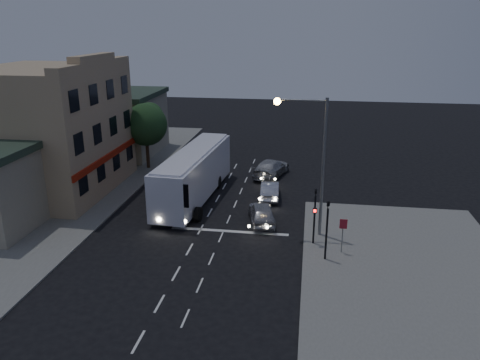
% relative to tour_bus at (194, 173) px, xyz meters
% --- Properties ---
extents(ground, '(120.00, 120.00, 0.00)m').
position_rel_tour_bus_xyz_m(ground, '(1.81, -7.80, -2.13)').
color(ground, black).
extents(sidewalk_near, '(12.00, 24.00, 0.12)m').
position_rel_tour_bus_xyz_m(sidewalk_near, '(14.81, -11.80, -2.07)').
color(sidewalk_near, slate).
rests_on(sidewalk_near, ground).
extents(sidewalk_far, '(12.00, 50.00, 0.12)m').
position_rel_tour_bus_xyz_m(sidewalk_far, '(-11.19, 0.20, -2.07)').
color(sidewalk_far, slate).
rests_on(sidewalk_far, ground).
extents(road_markings, '(8.00, 30.55, 0.01)m').
position_rel_tour_bus_xyz_m(road_markings, '(3.10, -4.49, -2.12)').
color(road_markings, silver).
rests_on(road_markings, ground).
extents(tour_bus, '(3.54, 12.98, 3.94)m').
position_rel_tour_bus_xyz_m(tour_bus, '(0.00, 0.00, 0.00)').
color(tour_bus, white).
rests_on(tour_bus, ground).
extents(car_suv, '(2.54, 4.50, 1.44)m').
position_rel_tour_bus_xyz_m(car_suv, '(5.80, -4.00, -1.41)').
color(car_suv, '#AAAAAE').
rests_on(car_suv, ground).
extents(car_sedan_a, '(1.69, 4.13, 1.33)m').
position_rel_tour_bus_xyz_m(car_sedan_a, '(5.93, 0.99, -1.46)').
color(car_sedan_a, silver).
rests_on(car_sedan_a, ground).
extents(car_sedan_b, '(3.43, 5.69, 1.54)m').
position_rel_tour_bus_xyz_m(car_sedan_b, '(5.52, 6.67, -1.36)').
color(car_sedan_b, '#B9B9B9').
rests_on(car_sedan_b, ground).
extents(traffic_signal_main, '(0.25, 0.35, 4.10)m').
position_rel_tour_bus_xyz_m(traffic_signal_main, '(9.41, -7.02, 0.29)').
color(traffic_signal_main, black).
rests_on(traffic_signal_main, sidewalk_near).
extents(traffic_signal_side, '(0.18, 0.15, 4.10)m').
position_rel_tour_bus_xyz_m(traffic_signal_side, '(10.11, -9.00, 0.29)').
color(traffic_signal_side, black).
rests_on(traffic_signal_side, sidewalk_near).
extents(regulatory_sign, '(0.45, 0.12, 2.20)m').
position_rel_tour_bus_xyz_m(regulatory_sign, '(11.11, -8.03, -0.53)').
color(regulatory_sign, slate).
rests_on(regulatory_sign, sidewalk_near).
extents(streetlight, '(3.32, 0.44, 9.00)m').
position_rel_tour_bus_xyz_m(streetlight, '(9.16, -5.60, 3.60)').
color(streetlight, slate).
rests_on(streetlight, sidewalk_near).
extents(main_building, '(10.12, 12.00, 11.00)m').
position_rel_tour_bus_xyz_m(main_building, '(-12.15, 0.20, 3.03)').
color(main_building, tan).
rests_on(main_building, sidewalk_far).
extents(low_building_north, '(9.40, 9.40, 6.50)m').
position_rel_tour_bus_xyz_m(low_building_north, '(-11.69, 12.20, 1.26)').
color(low_building_north, gray).
rests_on(low_building_north, sidewalk_far).
extents(street_tree, '(4.00, 4.00, 6.20)m').
position_rel_tour_bus_xyz_m(street_tree, '(-6.39, 7.23, 2.37)').
color(street_tree, black).
rests_on(street_tree, sidewalk_far).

